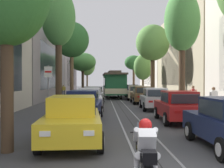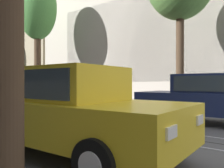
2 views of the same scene
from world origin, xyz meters
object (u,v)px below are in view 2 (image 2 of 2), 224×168
Objects in this scene: pedestrian_crossing_far at (81,88)px; parked_car_yellow_near_left at (68,110)px; pedestrian_on_left_pavement at (43,87)px; parked_car_red_second_right at (81,93)px; parked_car_navy_near_right at (206,98)px; street_tree_kerb_right_second at (37,10)px; parked_car_silver_mid_right at (12,91)px.

parked_car_yellow_near_left is at bearing -135.40° from pedestrian_crossing_far.
pedestrian_on_left_pavement reaches higher than parked_car_yellow_near_left.
pedestrian_crossing_far is (3.12, 3.21, 0.17)m from parked_car_red_second_right.
parked_car_red_second_right is (-0.10, 5.66, 0.00)m from parked_car_navy_near_right.
parked_car_navy_near_right is 2.54× the size of pedestrian_crossing_far.
parked_car_yellow_near_left is at bearing 168.85° from parked_car_navy_near_right.
pedestrian_on_left_pavement is (8.08, 12.05, 0.17)m from parked_car_yellow_near_left.
street_tree_kerb_right_second reaches higher than parked_car_yellow_near_left.
parked_car_red_second_right is at bearing -134.16° from pedestrian_crossing_far.
pedestrian_crossing_far reaches higher than parked_car_yellow_near_left.
parked_car_navy_near_right is at bearing -103.35° from pedestrian_on_left_pavement.
parked_car_yellow_near_left is at bearing -136.22° from parked_car_red_second_right.
parked_car_silver_mid_right is 4.25m from pedestrian_crossing_far.
street_tree_kerb_right_second is (1.90, 11.99, 5.59)m from parked_car_navy_near_right.
parked_car_navy_near_right is at bearing -88.97° from parked_car_red_second_right.
parked_car_red_second_right is 0.50× the size of street_tree_kerb_right_second.
street_tree_kerb_right_second is at bearing -138.91° from pedestrian_on_left_pavement.
street_tree_kerb_right_second is at bearing 8.59° from parked_car_silver_mid_right.
pedestrian_on_left_pavement is 4.15m from pedestrian_crossing_far.
parked_car_yellow_near_left and parked_car_red_second_right have the same top height.
parked_car_navy_near_right is 13.39m from pedestrian_on_left_pavement.
parked_car_navy_near_right is 13.37m from street_tree_kerb_right_second.
parked_car_navy_near_right is 9.38m from pedestrian_crossing_far.
parked_car_navy_near_right is 11.68m from parked_car_silver_mid_right.
parked_car_red_second_right is 2.56× the size of pedestrian_crossing_far.
street_tree_kerb_right_second is (2.01, 6.33, 5.59)m from parked_car_red_second_right.
pedestrian_crossing_far is at bearing 45.84° from parked_car_red_second_right.
street_tree_kerb_right_second reaches higher than parked_car_navy_near_right.
parked_car_yellow_near_left is 14.14m from street_tree_kerb_right_second.
parked_car_yellow_near_left is at bearing -122.04° from street_tree_kerb_right_second.
parked_car_yellow_near_left is 11.73m from parked_car_silver_mid_right.
parked_car_navy_near_right is at bearing -11.15° from parked_car_yellow_near_left.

